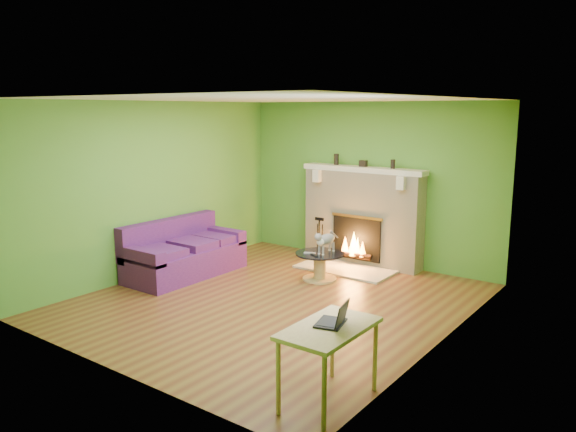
% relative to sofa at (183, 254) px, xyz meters
% --- Properties ---
extents(floor, '(5.00, 5.00, 0.00)m').
position_rel_sofa_xyz_m(floor, '(1.86, -0.13, -0.32)').
color(floor, '#5E2E1B').
rests_on(floor, ground).
extents(ceiling, '(5.00, 5.00, 0.00)m').
position_rel_sofa_xyz_m(ceiling, '(1.86, -0.13, 2.28)').
color(ceiling, white).
rests_on(ceiling, wall_back).
extents(wall_back, '(5.00, 0.00, 5.00)m').
position_rel_sofa_xyz_m(wall_back, '(1.86, 2.37, 0.98)').
color(wall_back, '#4E8C2E').
rests_on(wall_back, floor).
extents(wall_front, '(5.00, 0.00, 5.00)m').
position_rel_sofa_xyz_m(wall_front, '(1.86, -2.63, 0.98)').
color(wall_front, '#4E8C2E').
rests_on(wall_front, floor).
extents(wall_left, '(0.00, 5.00, 5.00)m').
position_rel_sofa_xyz_m(wall_left, '(-0.39, -0.13, 0.98)').
color(wall_left, '#4E8C2E').
rests_on(wall_left, floor).
extents(wall_right, '(0.00, 5.00, 5.00)m').
position_rel_sofa_xyz_m(wall_right, '(4.11, -0.13, 0.98)').
color(wall_right, '#4E8C2E').
rests_on(wall_right, floor).
extents(window_frame, '(0.00, 1.20, 1.20)m').
position_rel_sofa_xyz_m(window_frame, '(4.10, -1.03, 1.23)').
color(window_frame, silver).
rests_on(window_frame, wall_right).
extents(window_pane, '(0.00, 1.06, 1.06)m').
position_rel_sofa_xyz_m(window_pane, '(4.09, -1.03, 1.23)').
color(window_pane, white).
rests_on(window_pane, wall_right).
extents(fireplace, '(2.10, 0.46, 1.58)m').
position_rel_sofa_xyz_m(fireplace, '(1.86, 2.18, 0.45)').
color(fireplace, beige).
rests_on(fireplace, floor).
extents(hearth, '(1.50, 0.75, 0.03)m').
position_rel_sofa_xyz_m(hearth, '(1.86, 1.67, -0.31)').
color(hearth, beige).
rests_on(hearth, floor).
extents(mantel, '(2.10, 0.28, 0.08)m').
position_rel_sofa_xyz_m(mantel, '(1.86, 2.16, 1.22)').
color(mantel, beige).
rests_on(mantel, fireplace).
extents(sofa, '(0.87, 1.85, 0.83)m').
position_rel_sofa_xyz_m(sofa, '(0.00, 0.00, 0.00)').
color(sofa, '#431758').
rests_on(sofa, floor).
extents(coffee_table, '(0.72, 0.72, 0.41)m').
position_rel_sofa_xyz_m(coffee_table, '(1.81, 1.01, -0.09)').
color(coffee_table, '#DABA75').
rests_on(coffee_table, floor).
extents(desk, '(0.54, 0.93, 0.69)m').
position_rel_sofa_xyz_m(desk, '(3.81, -1.90, 0.28)').
color(desk, '#DABA75').
rests_on(desk, floor).
extents(cat, '(0.21, 0.55, 0.34)m').
position_rel_sofa_xyz_m(cat, '(1.89, 1.06, 0.25)').
color(cat, slate).
rests_on(cat, coffee_table).
extents(remote_silver, '(0.17, 0.11, 0.02)m').
position_rel_sofa_xyz_m(remote_silver, '(1.71, 0.89, 0.09)').
color(remote_silver, gray).
rests_on(remote_silver, coffee_table).
extents(remote_black, '(0.16, 0.11, 0.02)m').
position_rel_sofa_xyz_m(remote_black, '(1.83, 0.83, 0.09)').
color(remote_black, black).
rests_on(remote_black, coffee_table).
extents(laptop, '(0.32, 0.35, 0.22)m').
position_rel_sofa_xyz_m(laptop, '(3.79, -1.85, 0.47)').
color(laptop, black).
rests_on(laptop, desk).
extents(fire_tools, '(0.19, 0.19, 0.72)m').
position_rel_sofa_xyz_m(fire_tools, '(1.27, 1.82, 0.07)').
color(fire_tools, black).
rests_on(fire_tools, hearth).
extents(mantel_vase_left, '(0.08, 0.08, 0.18)m').
position_rel_sofa_xyz_m(mantel_vase_left, '(1.34, 2.19, 1.35)').
color(mantel_vase_left, black).
rests_on(mantel_vase_left, mantel).
extents(mantel_vase_right, '(0.07, 0.07, 0.14)m').
position_rel_sofa_xyz_m(mantel_vase_right, '(2.36, 2.19, 1.33)').
color(mantel_vase_right, black).
rests_on(mantel_vase_right, mantel).
extents(mantel_box, '(0.12, 0.08, 0.10)m').
position_rel_sofa_xyz_m(mantel_box, '(1.85, 2.19, 1.31)').
color(mantel_box, black).
rests_on(mantel_box, mantel).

